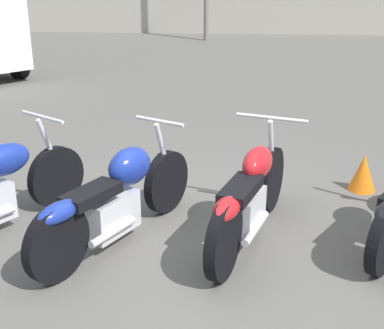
% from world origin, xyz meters
% --- Properties ---
extents(ground_plane, '(60.00, 60.00, 0.00)m').
position_xyz_m(ground_plane, '(0.00, 0.00, 0.00)').
color(ground_plane, '#5B5954').
extents(fence_back, '(40.00, 0.04, 1.64)m').
position_xyz_m(fence_back, '(0.00, 15.71, 0.82)').
color(fence_back, '#9E998E').
rests_on(fence_back, ground_plane).
extents(motorcycle_slot_2, '(1.13, 1.99, 1.02)m').
position_xyz_m(motorcycle_slot_2, '(-0.66, -0.10, 0.45)').
color(motorcycle_slot_2, black).
rests_on(motorcycle_slot_2, ground_plane).
extents(motorcycle_slot_3, '(0.93, 2.04, 1.04)m').
position_xyz_m(motorcycle_slot_3, '(0.55, 0.03, 0.45)').
color(motorcycle_slot_3, black).
rests_on(motorcycle_slot_3, ground_plane).
extents(traffic_cone_near, '(0.31, 0.31, 0.42)m').
position_xyz_m(traffic_cone_near, '(1.87, 1.35, 0.21)').
color(traffic_cone_near, orange).
rests_on(traffic_cone_near, ground_plane).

